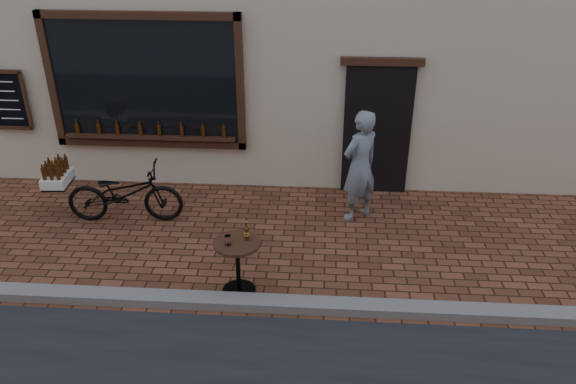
{
  "coord_description": "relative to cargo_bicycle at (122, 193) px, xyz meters",
  "views": [
    {
      "loc": [
        1.02,
        -5.27,
        4.52
      ],
      "look_at": [
        0.58,
        1.2,
        1.1
      ],
      "focal_mm": 35.0,
      "sensor_mm": 36.0,
      "label": 1
    }
  ],
  "objects": [
    {
      "name": "ground",
      "position": [
        2.05,
        -2.18,
        -0.48
      ],
      "size": [
        90.0,
        90.0,
        0.0
      ],
      "primitive_type": "plane",
      "color": "#4C2918",
      "rests_on": "ground"
    },
    {
      "name": "kerb",
      "position": [
        2.05,
        -1.98,
        -0.42
      ],
      "size": [
        90.0,
        0.25,
        0.12
      ],
      "primitive_type": "cube",
      "color": "slate",
      "rests_on": "ground"
    },
    {
      "name": "cargo_bicycle",
      "position": [
        0.0,
        0.0,
        0.0
      ],
      "size": [
        2.09,
        0.75,
        1.0
      ],
      "rotation": [
        0.0,
        0.0,
        1.65
      ],
      "color": "black",
      "rests_on": "ground"
    },
    {
      "name": "bistro_table",
      "position": [
        2.05,
        -1.68,
        0.06
      ],
      "size": [
        0.59,
        0.59,
        1.01
      ],
      "color": "black",
      "rests_on": "ground"
    },
    {
      "name": "pedestrian",
      "position": [
        3.64,
        0.34,
        0.41
      ],
      "size": [
        0.77,
        0.74,
        1.78
      ],
      "primitive_type": "imported",
      "rotation": [
        0.0,
        0.0,
        3.83
      ],
      "color": "slate",
      "rests_on": "ground"
    }
  ]
}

